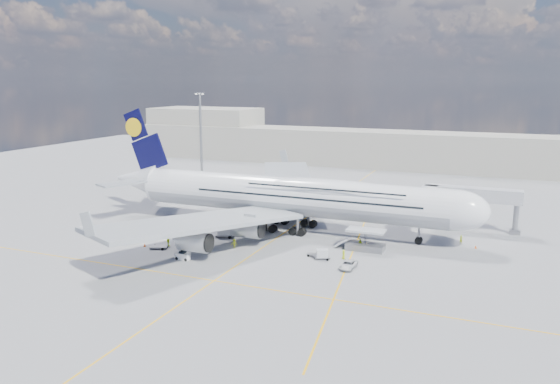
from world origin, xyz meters
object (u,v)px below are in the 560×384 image
at_px(baggage_tug, 183,256).
at_px(crew_nose, 461,240).
at_px(jet_bridge, 454,197).
at_px(cargo_loader, 364,243).
at_px(cone_wing_left_outer, 309,197).
at_px(dolly_nose_far, 315,255).
at_px(cone_nose, 476,247).
at_px(dolly_row_c, 159,247).
at_px(dolly_row_a, 168,232).
at_px(cone_wing_right_inner, 203,248).
at_px(airliner, 290,196).
at_px(crew_van, 343,255).
at_px(dolly_row_b, 225,231).
at_px(cone_wing_left_inner, 280,211).
at_px(catering_truck_inner, 267,190).
at_px(dolly_back, 115,234).
at_px(crew_tug, 234,244).
at_px(cone_tail, 146,222).
at_px(catering_truck_outer, 275,187).
at_px(crew_loader, 360,244).
at_px(light_mast, 201,137).
at_px(cone_wing_right_outer, 145,245).
at_px(service_van, 348,265).
at_px(dolly_nose_near, 322,254).
at_px(crew_wing, 168,241).

distance_m(baggage_tug, crew_nose, 49.14).
bearing_deg(jet_bridge, cargo_loader, -125.75).
distance_m(crew_nose, cone_wing_left_outer, 45.91).
height_order(dolly_nose_far, cone_nose, cone_nose).
bearing_deg(dolly_row_c, dolly_row_a, 92.44).
height_order(cone_wing_left_outer, cone_wing_right_inner, cone_wing_right_inner).
height_order(airliner, crew_van, airliner).
relative_size(dolly_row_b, cone_wing_left_inner, 7.92).
height_order(crew_nose, cone_wing_right_inner, crew_nose).
xyz_separation_m(airliner, crew_van, (14.59, -13.29, -6.09)).
height_order(dolly_row_a, cone_wing_left_inner, cone_wing_left_inner).
bearing_deg(jet_bridge, catering_truck_inner, 163.08).
xyz_separation_m(dolly_back, crew_tug, (24.45, 1.60, 0.50)).
bearing_deg(cone_tail, cone_wing_right_inner, -28.69).
xyz_separation_m(airliner, cone_wing_left_outer, (-6.19, 28.68, -6.63)).
bearing_deg(catering_truck_outer, crew_van, -18.48).
distance_m(dolly_row_b, crew_loader, 25.40).
bearing_deg(crew_van, cone_wing_left_outer, -12.13).
bearing_deg(dolly_row_b, light_mast, 106.34).
bearing_deg(crew_nose, dolly_row_b, 162.68).
bearing_deg(dolly_row_b, dolly_nose_far, -31.65).
bearing_deg(dolly_row_b, dolly_row_a, 173.06).
bearing_deg(crew_nose, dolly_back, 163.87).
bearing_deg(cone_tail, light_mast, 105.16).
relative_size(cone_wing_left_inner, cone_wing_right_outer, 0.80).
distance_m(dolly_nose_far, cone_wing_right_inner, 19.51).
height_order(dolly_back, cone_wing_left_inner, cone_wing_left_inner).
relative_size(cargo_loader, baggage_tug, 3.52).
distance_m(dolly_row_c, cone_wing_left_outer, 49.89).
distance_m(light_mast, dolly_back, 54.19).
xyz_separation_m(service_van, crew_nose, (15.22, 20.33, 0.20)).
bearing_deg(dolly_nose_far, cone_wing_right_outer, -146.69).
xyz_separation_m(cargo_loader, light_mast, (-56.82, 42.11, 11.95)).
bearing_deg(dolly_nose_far, service_van, -6.76).
relative_size(dolly_back, catering_truck_inner, 0.43).
bearing_deg(catering_truck_inner, dolly_nose_near, -70.76).
height_order(dolly_nose_near, crew_loader, crew_loader).
bearing_deg(cone_nose, cargo_loader, -155.31).
bearing_deg(cone_wing_left_outer, catering_truck_outer, 178.10).
relative_size(dolly_row_b, crew_van, 2.47).
relative_size(jet_bridge, cone_wing_right_inner, 30.33).
height_order(jet_bridge, dolly_row_b, jet_bridge).
bearing_deg(cone_tail, catering_truck_outer, 69.41).
bearing_deg(dolly_row_c, airliner, 28.42).
xyz_separation_m(dolly_back, cone_wing_left_inner, (21.76, 29.28, -0.10)).
distance_m(crew_nose, cone_wing_right_outer, 56.38).
bearing_deg(crew_loader, cone_wing_right_outer, -125.57).
xyz_separation_m(service_van, crew_wing, (-32.58, -0.74, 0.34)).
bearing_deg(dolly_nose_near, crew_tug, 157.85).
relative_size(dolly_row_b, dolly_back, 1.16).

